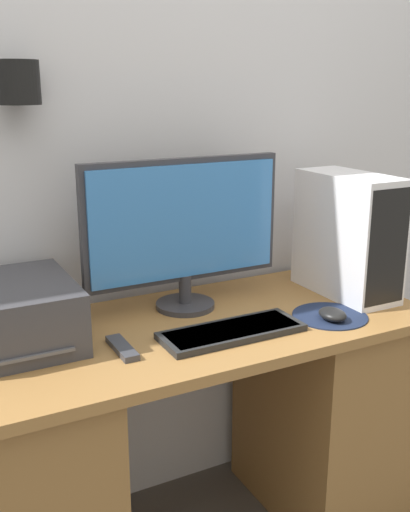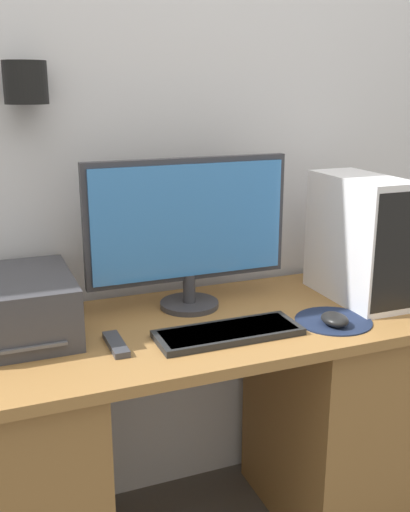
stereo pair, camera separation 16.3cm
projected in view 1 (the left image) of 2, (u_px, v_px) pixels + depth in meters
The scene contains 9 objects.
wall_back at pixel (139, 97), 1.79m from camera, with size 6.40×0.17×2.70m.
desk at pixel (192, 437), 1.76m from camera, with size 1.37×0.58×0.74m.
monitor at pixel (184, 226), 1.73m from camera, with size 0.61×0.18×0.44m.
keyboard at pixel (232, 331), 1.59m from camera, with size 0.39×0.14×0.02m.
mousepad at pixel (330, 316), 1.72m from camera, with size 0.22×0.22×0.00m.
mouse at pixel (332, 314), 1.68m from camera, with size 0.07×0.09×0.03m.
computer_tower at pixel (348, 235), 1.87m from camera, with size 0.16×0.35×0.38m.
printer at pixel (14, 314), 1.52m from camera, with size 0.30×0.36×0.16m.
remote_control at pixel (122, 348), 1.50m from camera, with size 0.04×0.15×0.02m.
Camera 1 is at (-0.68, -1.10, 1.39)m, focal length 42.00 mm.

